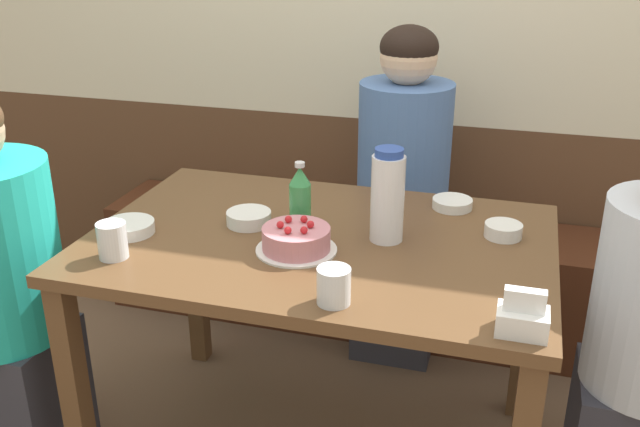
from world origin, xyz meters
name	(u,v)px	position (x,y,z in m)	size (l,w,h in m)	color
back_wall	(397,11)	(0.00, 1.05, 1.25)	(4.80, 0.04, 2.50)	brown
bench_seat	(377,273)	(0.00, 0.83, 0.23)	(2.26, 0.38, 0.46)	#472314
dining_table	(320,268)	(0.00, 0.00, 0.66)	(1.28, 0.86, 0.76)	brown
birthday_cake	(296,239)	(-0.04, -0.10, 0.79)	(0.22, 0.22, 0.09)	white
water_pitcher	(388,196)	(0.18, 0.04, 0.88)	(0.09, 0.09, 0.26)	white
soju_bottle	(300,197)	(-0.07, 0.05, 0.85)	(0.06, 0.06, 0.20)	#388E4C
napkin_holder	(523,317)	(0.56, -0.35, 0.79)	(0.11, 0.08, 0.11)	white
bowl_soup_white	(452,203)	(0.33, 0.32, 0.77)	(0.12, 0.12, 0.03)	white
bowl_rice_small	(129,227)	(-0.53, -0.12, 0.77)	(0.14, 0.14, 0.03)	white
bowl_side_dish	(503,230)	(0.49, 0.15, 0.78)	(0.10, 0.10, 0.04)	white
bowl_sauce_shallow	(249,218)	(-0.22, 0.03, 0.78)	(0.13, 0.13, 0.04)	white
glass_water_tall	(112,240)	(-0.49, -0.27, 0.80)	(0.08, 0.08, 0.10)	silver
glass_tumbler_short	(334,286)	(0.13, -0.34, 0.80)	(0.08, 0.08, 0.09)	silver
person_grey_tee	(402,203)	(0.11, 0.69, 0.61)	(0.33, 0.34, 1.25)	#33333D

